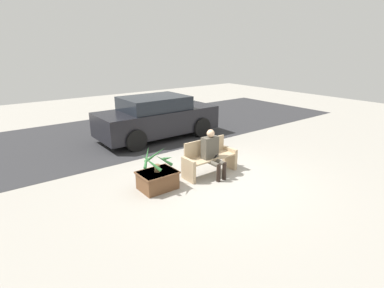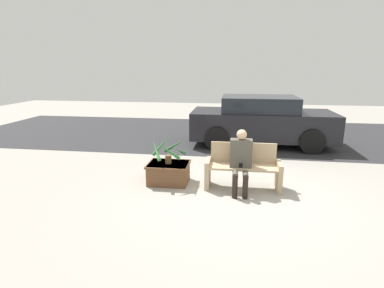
{
  "view_description": "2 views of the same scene",
  "coord_description": "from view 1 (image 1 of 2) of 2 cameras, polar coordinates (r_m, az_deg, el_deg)",
  "views": [
    {
      "loc": [
        -4.77,
        -5.21,
        3.21
      ],
      "look_at": [
        -0.41,
        0.49,
        0.87
      ],
      "focal_mm": 28.0,
      "sensor_mm": 36.0,
      "label": 1
    },
    {
      "loc": [
        -0.15,
        -5.51,
        2.41
      ],
      "look_at": [
        -1.01,
        0.45,
        0.86
      ],
      "focal_mm": 28.0,
      "sensor_mm": 36.0,
      "label": 2
    }
  ],
  "objects": [
    {
      "name": "ground_plane",
      "position": [
        7.76,
        4.65,
        -6.47
      ],
      "size": [
        30.0,
        30.0,
        0.0
      ],
      "primitive_type": "plane",
      "color": "#9E998E"
    },
    {
      "name": "road_surface",
      "position": [
        12.08,
        -12.76,
        2.18
      ],
      "size": [
        20.0,
        6.0,
        0.01
      ],
      "primitive_type": "cube",
      "color": "#2D2D30",
      "rests_on": "ground_plane"
    },
    {
      "name": "bench",
      "position": [
        7.88,
        3.24,
        -2.71
      ],
      "size": [
        1.52,
        0.5,
        0.91
      ],
      "color": "tan",
      "rests_on": "ground_plane"
    },
    {
      "name": "person_seated",
      "position": [
        7.63,
        3.84,
        -1.35
      ],
      "size": [
        0.43,
        0.62,
        1.24
      ],
      "color": "#4C473D",
      "rests_on": "ground_plane"
    },
    {
      "name": "planter_box",
      "position": [
        7.14,
        -6.57,
        -6.73
      ],
      "size": [
        0.87,
        0.68,
        0.43
      ],
      "color": "brown",
      "rests_on": "ground_plane"
    },
    {
      "name": "potted_plant",
      "position": [
        6.95,
        -6.71,
        -3.04
      ],
      "size": [
        0.75,
        0.75,
        0.57
      ],
      "color": "brown",
      "rests_on": "planter_box"
    },
    {
      "name": "parked_car",
      "position": [
        10.99,
        -6.7,
        5.08
      ],
      "size": [
        4.36,
        1.98,
        1.53
      ],
      "color": "black",
      "rests_on": "ground_plane"
    }
  ]
}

